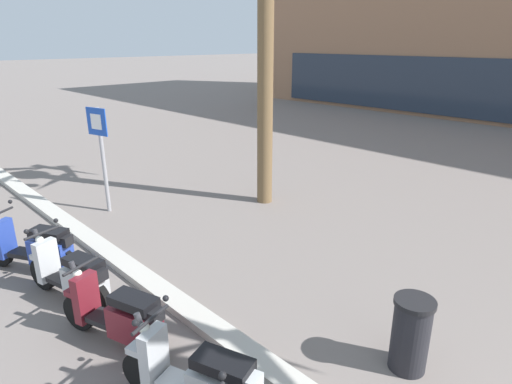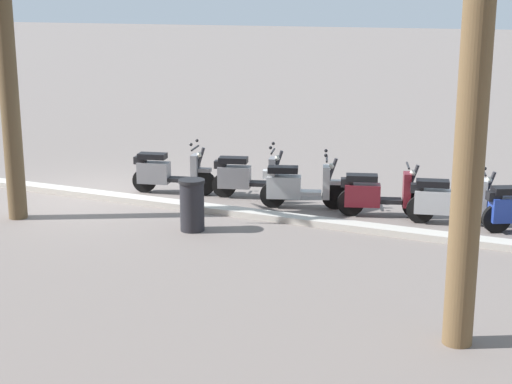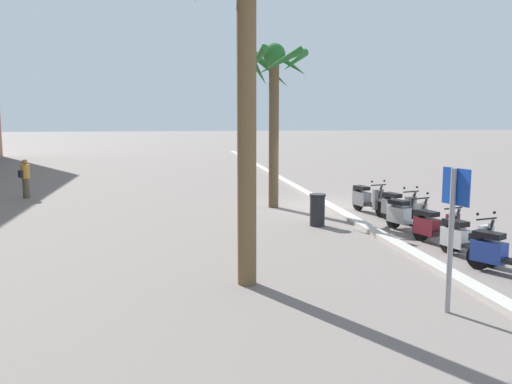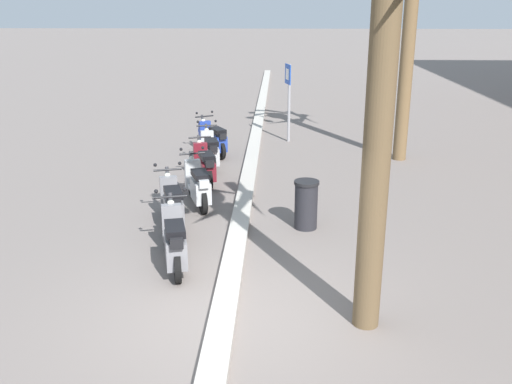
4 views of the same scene
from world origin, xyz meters
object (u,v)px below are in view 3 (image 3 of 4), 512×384
palm_tree_by_mall_entrance (274,86)px  pedestrian_window_shopping (25,178)px  scooter_blue_tail_end (503,253)px  scooter_silver_gap_after_mid (464,239)px  crossing_sign (452,223)px  scooter_silver_mid_centre (405,215)px  scooter_grey_mid_rear (367,199)px  litter_bin (317,210)px  palm_tree_mid_walkway (247,8)px  scooter_grey_last_in_row (398,207)px  scooter_maroon_mid_front (435,227)px

palm_tree_by_mall_entrance → pedestrian_window_shopping: 10.58m
scooter_blue_tail_end → scooter_silver_gap_after_mid: same height
crossing_sign → pedestrian_window_shopping: (14.50, 10.18, -0.69)m
scooter_silver_mid_centre → scooter_grey_mid_rear: same height
palm_tree_by_mall_entrance → litter_bin: 5.17m
scooter_silver_gap_after_mid → litter_bin: 4.75m
scooter_silver_gap_after_mid → litter_bin: (4.14, 2.33, 0.03)m
scooter_grey_mid_rear → litter_bin: bearing=130.0°
palm_tree_by_mall_entrance → pedestrian_window_shopping: (3.71, 9.29, -3.45)m
palm_tree_mid_walkway → scooter_grey_mid_rear: bearing=-35.2°
scooter_blue_tail_end → scooter_silver_gap_after_mid: (1.36, 0.07, -0.00)m
scooter_silver_mid_centre → scooter_grey_mid_rear: size_ratio=0.93×
scooter_silver_gap_after_mid → palm_tree_mid_walkway: palm_tree_mid_walkway is taller
scooter_grey_last_in_row → scooter_grey_mid_rear: bearing=11.5°
scooter_silver_mid_centre → scooter_blue_tail_end: bearing=-177.9°
scooter_silver_mid_centre → crossing_sign: 6.58m
litter_bin → scooter_grey_last_in_row: bearing=-87.2°
palm_tree_by_mall_entrance → palm_tree_mid_walkway: 9.07m
scooter_maroon_mid_front → crossing_sign: (-4.56, 2.06, 1.06)m
scooter_grey_last_in_row → litter_bin: scooter_grey_last_in_row is taller
crossing_sign → litter_bin: bearing=1.9°
scooter_silver_gap_after_mid → pedestrian_window_shopping: pedestrian_window_shopping is taller
scooter_maroon_mid_front → crossing_sign: bearing=155.7°
crossing_sign → pedestrian_window_shopping: bearing=35.1°
scooter_blue_tail_end → palm_tree_by_mall_entrance: palm_tree_by_mall_entrance is taller
scooter_grey_last_in_row → scooter_maroon_mid_front: bearing=174.8°
scooter_blue_tail_end → pedestrian_window_shopping: size_ratio=1.08×
scooter_grey_mid_rear → litter_bin: scooter_grey_mid_rear is taller
scooter_maroon_mid_front → palm_tree_mid_walkway: bearing=116.2°
scooter_silver_mid_centre → crossing_sign: crossing_sign is taller
scooter_silver_gap_after_mid → scooter_grey_mid_rear: 6.00m
scooter_blue_tail_end → scooter_silver_mid_centre: size_ratio=0.98×
scooter_blue_tail_end → scooter_silver_mid_centre: (4.34, 0.16, 0.00)m
crossing_sign → palm_tree_mid_walkway: palm_tree_mid_walkway is taller
scooter_maroon_mid_front → scooter_silver_gap_after_mid: bearing=-178.8°
scooter_grey_last_in_row → crossing_sign: size_ratio=0.71×
scooter_blue_tail_end → pedestrian_window_shopping: (12.66, 12.34, 0.36)m
scooter_grey_last_in_row → litter_bin: size_ratio=1.78×
scooter_maroon_mid_front → scooter_grey_mid_rear: size_ratio=0.94×
scooter_maroon_mid_front → scooter_grey_last_in_row: size_ratio=1.01×
crossing_sign → pedestrian_window_shopping: size_ratio=1.55×
scooter_grey_last_in_row → pedestrian_window_shopping: pedestrian_window_shopping is taller
scooter_maroon_mid_front → crossing_sign: size_ratio=0.71×
scooter_maroon_mid_front → scooter_grey_last_in_row: (2.90, -0.26, 0.02)m
scooter_silver_gap_after_mid → scooter_silver_mid_centre: (2.99, 0.09, 0.01)m
scooter_silver_mid_centre → palm_tree_by_mall_entrance: bearing=32.1°
scooter_maroon_mid_front → litter_bin: 3.60m
scooter_maroon_mid_front → pedestrian_window_shopping: 15.77m
palm_tree_mid_walkway → litter_bin: bearing=-28.1°
scooter_silver_gap_after_mid → scooter_silver_mid_centre: 2.99m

